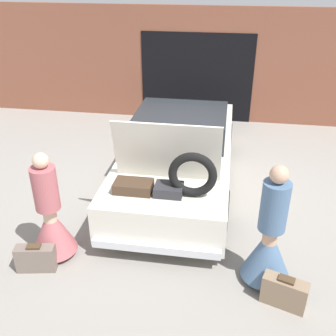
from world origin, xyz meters
The scene contains 7 objects.
ground_plane centered at (0.00, 0.00, 0.00)m, with size 40.00×40.00×0.00m, color gray.
garage_wall_back centered at (0.00, 3.41, 1.39)m, with size 12.00×0.14×2.80m.
car centered at (0.00, 0.01, 0.59)m, with size 1.91×4.71×1.75m.
person_left centered at (-1.46, -2.34, 0.57)m, with size 0.63×0.63×1.60m.
person_right centered at (1.46, -2.40, 0.60)m, with size 0.64×0.64×1.69m.
suitcase_beside_left_person centered at (-1.57, -2.70, 0.19)m, with size 0.55×0.27×0.40m.
suitcase_beside_right_person centered at (1.67, -2.81, 0.20)m, with size 0.57×0.35×0.42m.
Camera 1 is at (0.82, -6.46, 3.74)m, focal length 42.00 mm.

